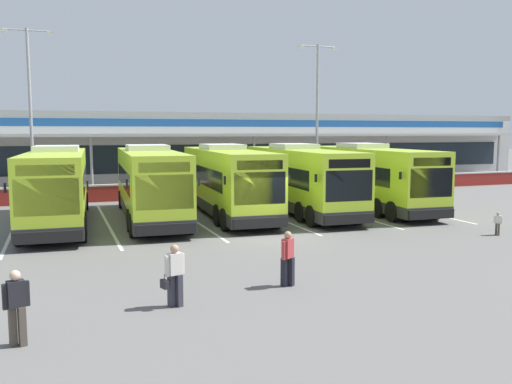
% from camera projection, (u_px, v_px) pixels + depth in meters
% --- Properties ---
extents(ground_plane, '(200.00, 200.00, 0.00)m').
position_uv_depth(ground_plane, '(272.00, 237.00, 22.90)').
color(ground_plane, '#605E5B').
extents(terminal_building, '(70.00, 13.00, 6.00)m').
position_uv_depth(terminal_building, '(159.00, 148.00, 47.65)').
color(terminal_building, silver).
rests_on(terminal_building, ground).
extents(red_barrier_wall, '(60.00, 0.40, 1.10)m').
position_uv_depth(red_barrier_wall, '(192.00, 190.00, 36.36)').
color(red_barrier_wall, maroon).
rests_on(red_barrier_wall, ground).
extents(coach_bus_leftmost, '(3.47, 12.28, 3.78)m').
position_uv_depth(coach_bus_leftmost, '(57.00, 188.00, 25.72)').
color(coach_bus_leftmost, '#B7DB2D').
rests_on(coach_bus_leftmost, ground).
extents(coach_bus_left_centre, '(3.47, 12.28, 3.78)m').
position_uv_depth(coach_bus_left_centre, '(150.00, 185.00, 27.31)').
color(coach_bus_left_centre, '#B7DB2D').
rests_on(coach_bus_left_centre, ground).
extents(coach_bus_centre, '(3.47, 12.28, 3.78)m').
position_uv_depth(coach_bus_centre, '(227.00, 182.00, 28.81)').
color(coach_bus_centre, '#B7DB2D').
rests_on(coach_bus_centre, ground).
extents(coach_bus_right_centre, '(3.47, 12.28, 3.78)m').
position_uv_depth(coach_bus_right_centre, '(300.00, 180.00, 29.82)').
color(coach_bus_right_centre, '#B7DB2D').
rests_on(coach_bus_right_centre, ground).
extents(coach_bus_rightmost, '(3.47, 12.28, 3.78)m').
position_uv_depth(coach_bus_rightmost, '(369.00, 178.00, 31.24)').
color(coach_bus_rightmost, '#B7DB2D').
rests_on(coach_bus_rightmost, ground).
extents(bay_stripe_far_west, '(0.14, 13.00, 0.01)m').
position_uv_depth(bay_stripe_far_west, '(14.00, 229.00, 24.89)').
color(bay_stripe_far_west, silver).
rests_on(bay_stripe_far_west, ground).
extents(bay_stripe_west, '(0.14, 13.00, 0.01)m').
position_uv_depth(bay_stripe_west, '(107.00, 223.00, 26.33)').
color(bay_stripe_west, silver).
rests_on(bay_stripe_west, ground).
extents(bay_stripe_mid_west, '(0.14, 13.00, 0.01)m').
position_uv_depth(bay_stripe_mid_west, '(191.00, 218.00, 27.77)').
color(bay_stripe_mid_west, silver).
rests_on(bay_stripe_mid_west, ground).
extents(bay_stripe_centre, '(0.14, 13.00, 0.01)m').
position_uv_depth(bay_stripe_centre, '(267.00, 214.00, 29.22)').
color(bay_stripe_centre, silver).
rests_on(bay_stripe_centre, ground).
extents(bay_stripe_mid_east, '(0.14, 13.00, 0.01)m').
position_uv_depth(bay_stripe_mid_east, '(335.00, 210.00, 30.66)').
color(bay_stripe_mid_east, silver).
rests_on(bay_stripe_mid_east, ground).
extents(bay_stripe_east, '(0.14, 13.00, 0.01)m').
position_uv_depth(bay_stripe_east, '(398.00, 207.00, 32.10)').
color(bay_stripe_east, silver).
rests_on(bay_stripe_east, ground).
extents(pedestrian_with_handbag, '(0.65, 0.38, 1.62)m').
position_uv_depth(pedestrian_with_handbag, '(174.00, 274.00, 13.74)').
color(pedestrian_with_handbag, '#33333D').
rests_on(pedestrian_with_handbag, ground).
extents(pedestrian_in_dark_coat, '(0.54, 0.31, 1.62)m').
position_uv_depth(pedestrian_in_dark_coat, '(16.00, 305.00, 11.22)').
color(pedestrian_in_dark_coat, '#4C4238').
rests_on(pedestrian_in_dark_coat, ground).
extents(pedestrian_child, '(0.28, 0.28, 1.00)m').
position_uv_depth(pedestrian_child, '(498.00, 223.00, 23.27)').
color(pedestrian_child, '#4C4238').
rests_on(pedestrian_child, ground).
extents(pedestrian_near_bin, '(0.49, 0.38, 1.62)m').
position_uv_depth(pedestrian_near_bin, '(288.00, 257.00, 15.57)').
color(pedestrian_near_bin, black).
rests_on(pedestrian_near_bin, ground).
extents(lamp_post_west, '(3.24, 0.28, 11.00)m').
position_uv_depth(lamp_post_west, '(30.00, 103.00, 34.62)').
color(lamp_post_west, '#9E9EA3').
rests_on(lamp_post_west, ground).
extents(lamp_post_centre, '(3.24, 0.28, 11.00)m').
position_uv_depth(lamp_post_centre, '(317.00, 107.00, 41.10)').
color(lamp_post_centre, '#9E9EA3').
rests_on(lamp_post_centre, ground).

